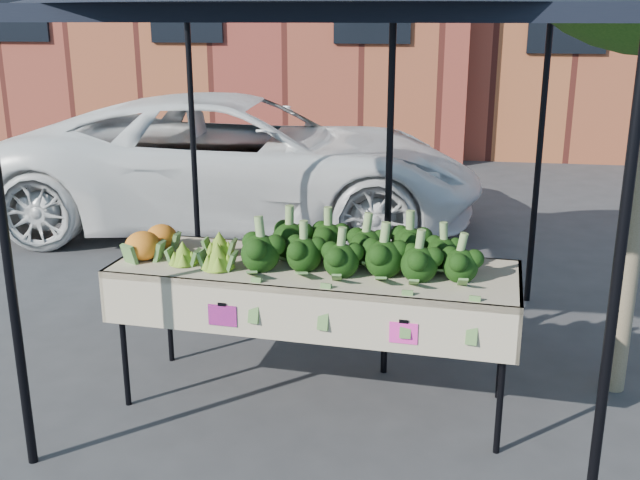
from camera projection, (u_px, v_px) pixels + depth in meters
The scene contains 6 objects.
ground at pixel (324, 413), 4.54m from camera, with size 90.00×90.00×0.00m, color #2F2F31.
table at pixel (315, 335), 4.56m from camera, with size 2.46×0.98×0.90m.
canopy at pixel (336, 170), 4.80m from camera, with size 3.16×3.16×2.74m, color black, non-canonical shape.
broccoli_heap at pixel (361, 244), 4.37m from camera, with size 1.38×0.58×0.28m, color black.
romanesco_cluster at pixel (206, 244), 4.49m from camera, with size 0.44×0.48×0.21m, color #9AB329.
cauliflower_pair at pixel (152, 239), 4.62m from camera, with size 0.24×0.44×0.19m, color orange.
Camera 1 is at (0.63, -3.99, 2.33)m, focal length 41.78 mm.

